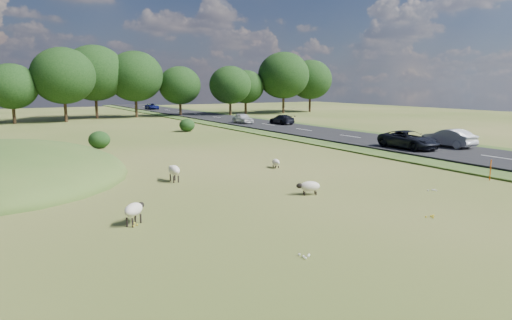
# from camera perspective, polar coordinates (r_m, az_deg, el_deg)

# --- Properties ---
(ground) EXTENTS (160.00, 160.00, 0.00)m
(ground) POSITION_cam_1_polar(r_m,az_deg,el_deg) (41.25, -13.65, 1.55)
(ground) COLOR #3F591B
(ground) RESTS_ON ground
(road) EXTENTS (8.00, 150.00, 0.25)m
(road) POSITION_cam_1_polar(r_m,az_deg,el_deg) (58.67, 2.55, 4.20)
(road) COLOR black
(road) RESTS_ON ground
(treeline) EXTENTS (96.28, 14.66, 11.70)m
(treeline) POSITION_cam_1_polar(r_m,az_deg,el_deg) (75.42, -22.41, 9.56)
(treeline) COLOR black
(treeline) RESTS_ON ground
(shrubs) EXTENTS (23.03, 11.49, 1.49)m
(shrubs) POSITION_cam_1_polar(r_m,az_deg,el_deg) (47.95, -18.26, 3.28)
(shrubs) COLOR black
(shrubs) RESTS_ON ground
(marker_post) EXTENTS (0.06, 0.06, 1.20)m
(marker_post) POSITION_cam_1_polar(r_m,az_deg,el_deg) (29.41, 27.25, -1.14)
(marker_post) COLOR #D8590C
(marker_post) RESTS_ON ground
(sheep_0) EXTENTS (1.25, 0.88, 0.69)m
(sheep_0) POSITION_cam_1_polar(r_m,az_deg,el_deg) (22.93, 6.68, -3.28)
(sheep_0) COLOR beige
(sheep_0) RESTS_ON ground
(sheep_1) EXTENTS (0.64, 1.06, 0.59)m
(sheep_1) POSITION_cam_1_polar(r_m,az_deg,el_deg) (30.19, 2.51, -0.29)
(sheep_1) COLOR beige
(sheep_1) RESTS_ON ground
(sheep_2) EXTENTS (1.15, 1.10, 0.88)m
(sheep_2) POSITION_cam_1_polar(r_m,az_deg,el_deg) (18.60, -15.01, -6.00)
(sheep_2) COLOR beige
(sheep_2) RESTS_ON ground
(sheep_3) EXTENTS (0.61, 1.31, 0.95)m
(sheep_3) POSITION_cam_1_polar(r_m,az_deg,el_deg) (26.24, -10.23, -1.26)
(sheep_3) COLOR beige
(sheep_3) RESTS_ON ground
(car_0) EXTENTS (1.59, 3.94, 1.34)m
(car_0) POSITION_cam_1_polar(r_m,az_deg,el_deg) (62.43, -1.68, 5.25)
(car_0) COLOR silver
(car_0) RESTS_ON road
(car_2) EXTENTS (1.74, 4.29, 1.24)m
(car_2) POSITION_cam_1_polar(r_m,az_deg,el_deg) (61.00, 3.24, 5.09)
(car_2) COLOR black
(car_2) RESTS_ON road
(car_3) EXTENTS (1.59, 4.56, 1.50)m
(car_3) POSITION_cam_1_polar(r_m,az_deg,el_deg) (41.93, 22.94, 2.58)
(car_3) COLOR #AFB1B7
(car_3) RESTS_ON road
(car_4) EXTENTS (2.04, 4.43, 1.23)m
(car_4) POSITION_cam_1_polar(r_m,az_deg,el_deg) (99.99, -12.86, 6.55)
(car_4) COLOR navy
(car_4) RESTS_ON road
(car_5) EXTENTS (2.41, 5.23, 1.45)m
(car_5) POSITION_cam_1_polar(r_m,az_deg,el_deg) (39.57, 18.57, 2.43)
(car_5) COLOR black
(car_5) RESTS_ON road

